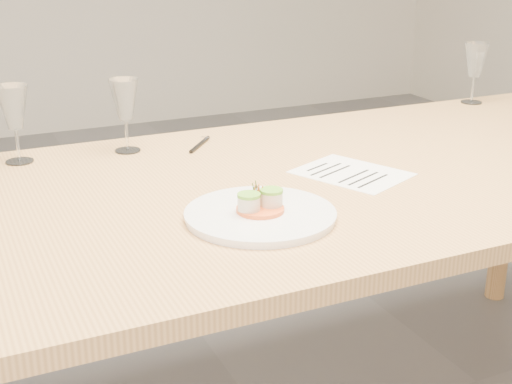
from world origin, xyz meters
name	(u,v)px	position (x,y,z in m)	size (l,w,h in m)	color
dining_table	(285,206)	(0.00, 0.00, 0.68)	(2.40, 1.00, 0.75)	tan
dinner_plate	(260,213)	(-0.16, -0.20, 0.76)	(0.30, 0.30, 0.08)	white
recipe_sheet	(351,173)	(0.16, -0.03, 0.75)	(0.28, 0.30, 0.00)	white
ballpoint_pen	(200,144)	(-0.09, 0.34, 0.76)	(0.10, 0.12, 0.01)	black
wine_glass_1	(13,109)	(-0.54, 0.39, 0.89)	(0.08, 0.08, 0.19)	white
wine_glass_2	(125,101)	(-0.27, 0.37, 0.88)	(0.08, 0.08, 0.19)	white
wine_glass_3	(476,61)	(0.93, 0.44, 0.89)	(0.08, 0.08, 0.20)	white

